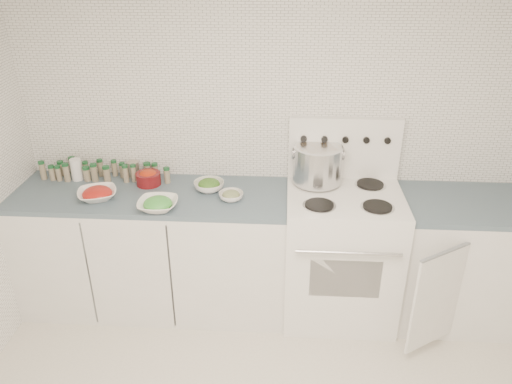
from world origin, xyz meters
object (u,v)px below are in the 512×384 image
stock_pot (318,163)px  bowl_snowpea (158,204)px  bowl_tomato (97,194)px  stove (340,250)px

stock_pot → bowl_snowpea: 1.09m
bowl_tomato → bowl_snowpea: size_ratio=1.26×
bowl_tomato → stove: bearing=3.5°
bowl_tomato → stock_pot: bearing=10.3°
stove → stock_pot: (-0.18, 0.16, 0.59)m
stove → stock_pot: 0.64m
bowl_snowpea → stove: bearing=10.2°
stock_pot → bowl_tomato: bearing=-169.7°
stove → bowl_tomato: size_ratio=4.26×
stock_pot → bowl_snowpea: stock_pot is taller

